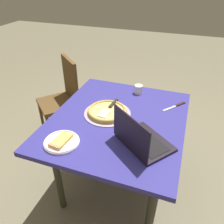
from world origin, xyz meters
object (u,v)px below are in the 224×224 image
Objects in this scene: laptop at (140,139)px; table_knife at (176,106)px; pizza_tray at (107,111)px; chair_near at (63,96)px; dining_table at (118,127)px; drink_cup at (138,89)px; pizza_plate at (61,142)px.

table_knife is (-0.57, 0.17, -0.05)m from laptop.
pizza_tray is 0.91m from chair_near.
dining_table is 14.93× the size of drink_cup.
pizza_plate is at bearing 31.00° from chair_near.
table_knife is 1.26m from chair_near.
dining_table is 0.99m from chair_near.
table_knife is (-0.30, 0.50, -0.02)m from pizza_tray.
dining_table is 0.46m from drink_cup.
drink_cup is (-0.44, 0.05, 0.12)m from dining_table.
dining_table is 0.49m from pizza_plate.
chair_near is (-0.21, -1.22, -0.24)m from table_knife.
dining_table is 1.21× the size of chair_near.
laptop is at bearing 43.21° from dining_table.
drink_cup reaches higher than table_knife.
laptop is 5.57× the size of drink_cup.
drink_cup reaches higher than pizza_tray.
drink_cup reaches higher than pizza_plate.
pizza_tray is at bearing -129.81° from laptop.
pizza_tray is (-0.27, -0.33, -0.03)m from laptop.
dining_table is 3.14× the size of pizza_tray.
laptop is 0.51m from pizza_plate.
chair_near reaches higher than dining_table.
table_knife is 0.21× the size of chair_near.
pizza_tray is 0.58m from table_knife.
pizza_tray is (-0.43, 0.16, 0.01)m from pizza_plate.
laptop reaches higher than table_knife.
pizza_tray is at bearing -59.25° from table_knife.
laptop is (0.24, 0.23, 0.14)m from dining_table.
pizza_plate is 1.12m from chair_near.
dining_table is at bearing 56.92° from chair_near.
laptop is at bearing 14.90° from drink_cup.
table_knife is at bearing 137.84° from pizza_plate.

